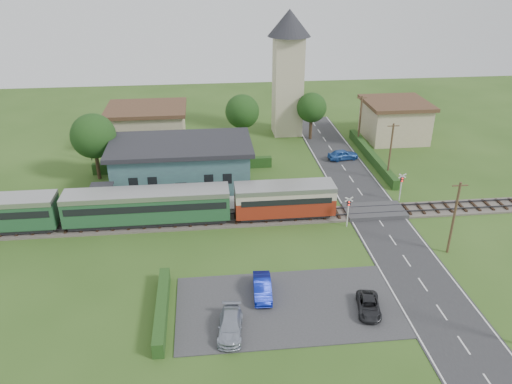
{
  "coord_description": "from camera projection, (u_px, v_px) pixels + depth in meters",
  "views": [
    {
      "loc": [
        -7.2,
        -42.21,
        24.75
      ],
      "look_at": [
        -2.19,
        4.0,
        2.11
      ],
      "focal_mm": 35.0,
      "sensor_mm": 36.0,
      "label": 1
    }
  ],
  "objects": [
    {
      "name": "car_park_dark",
      "position": [
        369.0,
        306.0,
        37.58
      ],
      "size": [
        2.31,
        3.81,
        0.99
      ],
      "primitive_type": "imported",
      "rotation": [
        0.0,
        0.0,
        -0.2
      ],
      "color": "black",
      "rests_on": "car_park"
    },
    {
      "name": "pedestrian_far",
      "position": [
        133.0,
        200.0,
        52.04
      ],
      "size": [
        0.87,
        0.95,
        1.6
      ],
      "primitive_type": "imported",
      "rotation": [
        0.0,
        0.0,
        1.16
      ],
      "color": "gray",
      "rests_on": "platform"
    },
    {
      "name": "tree_b",
      "position": [
        242.0,
        112.0,
        67.43
      ],
      "size": [
        4.6,
        4.6,
        7.34
      ],
      "color": "#332316",
      "rests_on": "ground"
    },
    {
      "name": "crossing_deck",
      "position": [
        374.0,
        211.0,
        51.92
      ],
      "size": [
        6.2,
        3.4,
        0.45
      ],
      "primitive_type": "cube",
      "color": "#333335",
      "rests_on": "ground"
    },
    {
      "name": "crossing_signal_far",
      "position": [
        401.0,
        183.0,
        53.57
      ],
      "size": [
        0.84,
        0.28,
        3.28
      ],
      "color": "silver",
      "rests_on": "ground"
    },
    {
      "name": "house_west",
      "position": [
        148.0,
        126.0,
        68.93
      ],
      "size": [
        10.8,
        8.8,
        5.5
      ],
      "color": "tan",
      "rests_on": "ground"
    },
    {
      "name": "equipment_hut",
      "position": [
        103.0,
        197.0,
        51.4
      ],
      "size": [
        2.3,
        2.3,
        2.55
      ],
      "color": "#C1B393",
      "rests_on": "platform"
    },
    {
      "name": "utility_pole_c",
      "position": [
        390.0,
        151.0,
        57.99
      ],
      "size": [
        1.4,
        0.22,
        7.0
      ],
      "color": "#473321",
      "rests_on": "ground"
    },
    {
      "name": "hedge_carpark",
      "position": [
        162.0,
        309.0,
        37.21
      ],
      "size": [
        0.8,
        9.0,
        1.2
      ],
      "primitive_type": "cube",
      "color": "#193814",
      "rests_on": "ground"
    },
    {
      "name": "car_park",
      "position": [
        287.0,
        306.0,
        38.37
      ],
      "size": [
        17.0,
        9.0,
        0.08
      ],
      "primitive_type": "cube",
      "color": "#333335",
      "rests_on": "ground"
    },
    {
      "name": "ground",
      "position": [
        282.0,
        228.0,
        49.26
      ],
      "size": [
        120.0,
        120.0,
        0.0
      ],
      "primitive_type": "plane",
      "color": "#2D4C19"
    },
    {
      "name": "crossing_signal_near",
      "position": [
        348.0,
        207.0,
        48.58
      ],
      "size": [
        0.84,
        0.28,
        3.28
      ],
      "color": "silver",
      "rests_on": "ground"
    },
    {
      "name": "tree_a",
      "position": [
        93.0,
        136.0,
        57.48
      ],
      "size": [
        5.2,
        5.2,
        8.0
      ],
      "color": "#332316",
      "rests_on": "ground"
    },
    {
      "name": "road",
      "position": [
        380.0,
        222.0,
        50.22
      ],
      "size": [
        6.0,
        70.0,
        0.05
      ],
      "primitive_type": "cube",
      "color": "#28282B",
      "rests_on": "ground"
    },
    {
      "name": "utility_pole_b",
      "position": [
        454.0,
        217.0,
        43.69
      ],
      "size": [
        1.4,
        0.22,
        7.0
      ],
      "color": "#473321",
      "rests_on": "ground"
    },
    {
      "name": "car_park_blue",
      "position": [
        262.0,
        288.0,
        39.34
      ],
      "size": [
        1.61,
        4.01,
        1.3
      ],
      "primitive_type": "imported",
      "rotation": [
        0.0,
        0.0,
        -0.06
      ],
      "color": "#0C1C97",
      "rests_on": "car_park"
    },
    {
      "name": "car_park_silver",
      "position": [
        230.0,
        326.0,
        35.42
      ],
      "size": [
        2.17,
        4.32,
        1.21
      ],
      "primitive_type": "imported",
      "rotation": [
        0.0,
        0.0,
        -0.12
      ],
      "color": "#9AA1B2",
      "rests_on": "car_park"
    },
    {
      "name": "station_building",
      "position": [
        182.0,
        164.0,
        56.94
      ],
      "size": [
        16.0,
        9.0,
        5.3
      ],
      "color": "#3C565F",
      "rests_on": "ground"
    },
    {
      "name": "tree_c",
      "position": [
        312.0,
        108.0,
        70.35
      ],
      "size": [
        4.2,
        4.2,
        6.78
      ],
      "color": "#332316",
      "rests_on": "ground"
    },
    {
      "name": "railway_track",
      "position": [
        279.0,
        217.0,
        51.0
      ],
      "size": [
        76.0,
        3.2,
        0.49
      ],
      "color": "#4C443D",
      "rests_on": "ground"
    },
    {
      "name": "hedge_station",
      "position": [
        184.0,
        165.0,
        61.86
      ],
      "size": [
        22.0,
        0.8,
        1.3
      ],
      "primitive_type": "cube",
      "color": "#193814",
      "rests_on": "ground"
    },
    {
      "name": "streetlamp_west",
      "position": [
        89.0,
        138.0,
        63.67
      ],
      "size": [
        0.3,
        0.3,
        5.15
      ],
      "color": "#3F3F47",
      "rests_on": "ground"
    },
    {
      "name": "streetlamp_east",
      "position": [
        362.0,
        113.0,
        73.62
      ],
      "size": [
        0.3,
        0.3,
        5.15
      ],
      "color": "#3F3F47",
      "rests_on": "ground"
    },
    {
      "name": "platform",
      "position": [
        182.0,
        207.0,
        52.84
      ],
      "size": [
        30.0,
        3.0,
        0.45
      ],
      "primitive_type": "cube",
      "color": "gray",
      "rests_on": "ground"
    },
    {
      "name": "house_east",
      "position": [
        395.0,
        120.0,
        71.43
      ],
      "size": [
        8.8,
        8.8,
        5.5
      ],
      "color": "tan",
      "rests_on": "ground"
    },
    {
      "name": "church_tower",
      "position": [
        288.0,
        64.0,
        70.3
      ],
      "size": [
        6.0,
        6.0,
        17.6
      ],
      "color": "#C1B393",
      "rests_on": "ground"
    },
    {
      "name": "pedestrian_near",
      "position": [
        255.0,
        194.0,
        53.2
      ],
      "size": [
        0.61,
        0.44,
        1.58
      ],
      "primitive_type": "imported",
      "rotation": [
        0.0,
        0.0,
        3.03
      ],
      "color": "gray",
      "rests_on": "platform"
    },
    {
      "name": "utility_pole_d",
      "position": [
        360.0,
        120.0,
        68.71
      ],
      "size": [
        1.4,
        0.22,
        7.0
      ],
      "color": "#473321",
      "rests_on": "ground"
    },
    {
      "name": "car_on_road",
      "position": [
        343.0,
        155.0,
        64.88
      ],
      "size": [
        4.16,
        2.22,
        1.34
      ],
      "primitive_type": "imported",
      "rotation": [
        0.0,
        0.0,
        1.74
      ],
      "color": "#2555A9",
      "rests_on": "road"
    },
    {
      "name": "train",
      "position": [
        114.0,
        207.0,
        48.52
      ],
      "size": [
        43.2,
        2.9,
        3.4
      ],
      "color": "#232328",
      "rests_on": "ground"
    },
    {
      "name": "hedge_roadside",
      "position": [
        371.0,
        156.0,
        64.68
      ],
      "size": [
        0.8,
        18.0,
        1.2
      ],
      "primitive_type": "cube",
      "color": "#193814",
      "rests_on": "ground"
    }
  ]
}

